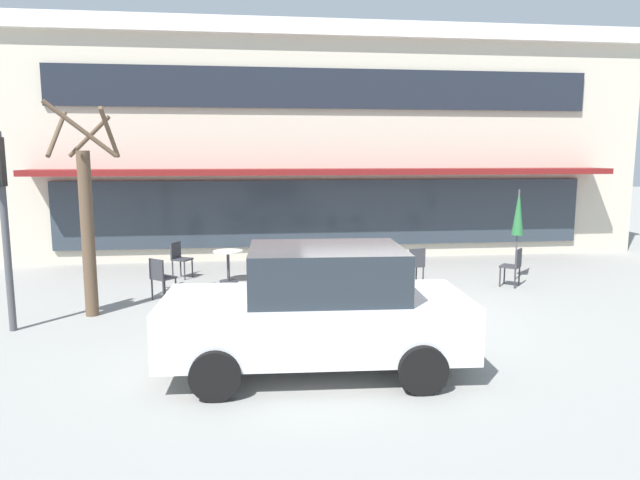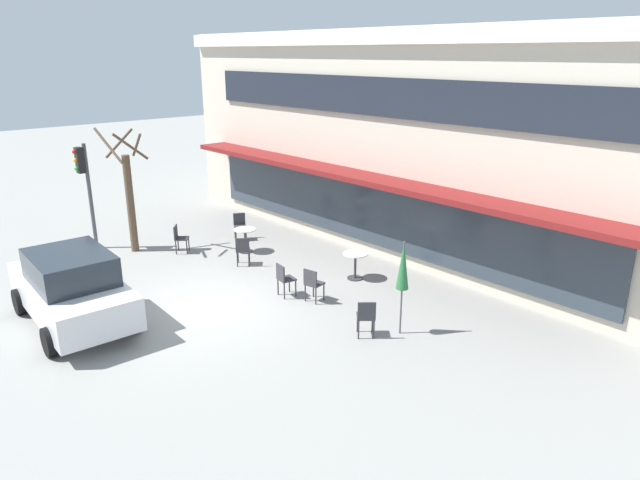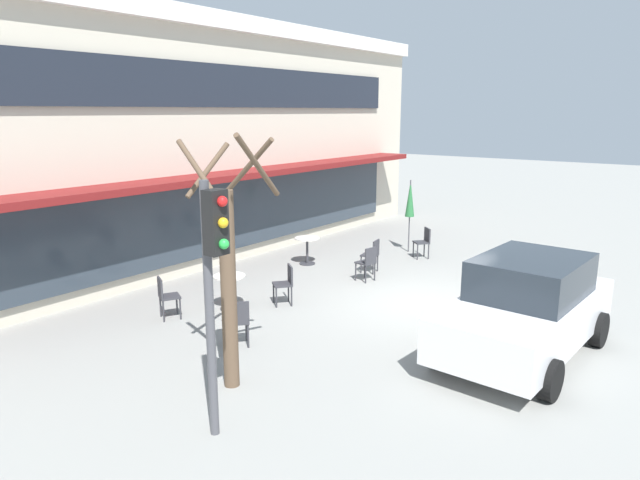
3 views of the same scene
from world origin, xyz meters
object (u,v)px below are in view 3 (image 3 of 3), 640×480
(cafe_table_streetside, at_px, (307,246))
(cafe_chair_3, at_px, (372,253))
(patio_umbrella_green_folded, at_px, (410,199))
(cafe_chair_0, at_px, (166,294))
(street_tree, at_px, (229,273))
(cafe_chair_4, at_px, (286,282))
(cafe_chair_1, at_px, (368,261))
(parked_sedan, at_px, (527,307))
(cafe_table_near_wall, at_px, (230,286))
(traffic_light_pole, at_px, (213,269))
(cafe_chair_5, at_px, (424,240))
(cafe_chair_2, at_px, (238,319))

(cafe_table_streetside, xyz_separation_m, cafe_chair_3, (0.37, -1.91, 0.01))
(patio_umbrella_green_folded, xyz_separation_m, cafe_chair_0, (-8.13, 1.24, -1.10))
(cafe_chair_0, xyz_separation_m, street_tree, (-1.26, -3.21, 1.30))
(cafe_chair_0, bearing_deg, cafe_chair_4, -32.53)
(cafe_chair_1, relative_size, parked_sedan, 0.21)
(cafe_table_near_wall, distance_m, traffic_light_pole, 5.30)
(patio_umbrella_green_folded, relative_size, cafe_chair_0, 2.47)
(parked_sedan, bearing_deg, cafe_chair_4, 95.29)
(cafe_table_streetside, xyz_separation_m, parked_sedan, (-2.50, -6.83, 0.36))
(cafe_chair_1, relative_size, cafe_chair_5, 1.00)
(traffic_light_pole, bearing_deg, cafe_chair_4, 30.84)
(traffic_light_pole, bearing_deg, cafe_table_streetside, 30.63)
(cafe_chair_3, height_order, cafe_chair_5, same)
(cafe_chair_4, relative_size, street_tree, 0.23)
(cafe_chair_5, relative_size, parked_sedan, 0.21)
(parked_sedan, height_order, street_tree, street_tree)
(cafe_table_near_wall, bearing_deg, cafe_chair_2, -130.13)
(patio_umbrella_green_folded, bearing_deg, cafe_chair_5, -119.59)
(patio_umbrella_green_folded, distance_m, cafe_chair_2, 8.39)
(cafe_chair_2, bearing_deg, cafe_chair_5, 1.95)
(cafe_table_near_wall, distance_m, cafe_chair_3, 4.41)
(patio_umbrella_green_folded, distance_m, cafe_chair_0, 8.30)
(cafe_chair_1, relative_size, traffic_light_pole, 0.26)
(cafe_table_streetside, relative_size, cafe_chair_4, 0.85)
(cafe_table_streetside, height_order, street_tree, street_tree)
(cafe_chair_2, distance_m, traffic_light_pole, 3.43)
(cafe_chair_2, relative_size, cafe_chair_5, 1.00)
(cafe_chair_1, bearing_deg, cafe_chair_2, -176.28)
(cafe_chair_5, bearing_deg, street_tree, -171.98)
(cafe_chair_5, height_order, street_tree, street_tree)
(cafe_table_near_wall, distance_m, cafe_chair_4, 1.23)
(cafe_table_near_wall, xyz_separation_m, cafe_table_streetside, (3.94, 0.97, 0.00))
(cafe_chair_4, bearing_deg, cafe_chair_5, -5.69)
(cafe_table_streetside, height_order, cafe_chair_3, cafe_chair_3)
(cafe_table_near_wall, xyz_separation_m, cafe_chair_5, (6.53, -1.32, 0.01))
(cafe_chair_0, bearing_deg, cafe_chair_3, -15.83)
(cafe_chair_0, height_order, cafe_chair_2, same)
(patio_umbrella_green_folded, bearing_deg, traffic_light_pole, -164.73)
(cafe_chair_5, height_order, parked_sedan, parked_sedan)
(cafe_chair_4, bearing_deg, patio_umbrella_green_folded, 1.45)
(parked_sedan, bearing_deg, cafe_chair_2, 123.03)
(cafe_chair_5, bearing_deg, cafe_chair_0, 165.91)
(patio_umbrella_green_folded, distance_m, cafe_chair_4, 6.06)
(patio_umbrella_green_folded, relative_size, street_tree, 0.56)
(street_tree, relative_size, traffic_light_pole, 1.16)
(cafe_chair_2, height_order, parked_sedan, parked_sedan)
(cafe_chair_4, xyz_separation_m, traffic_light_pole, (-4.55, -2.72, 1.77))
(cafe_chair_2, relative_size, street_tree, 0.23)
(cafe_chair_0, bearing_deg, traffic_light_pole, -120.06)
(street_tree, bearing_deg, patio_umbrella_green_folded, 11.86)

